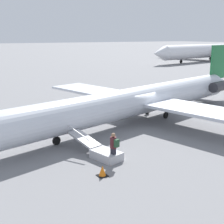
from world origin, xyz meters
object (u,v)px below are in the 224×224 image
(airplane_main, at_px, (145,99))
(passenger, at_px, (114,146))
(boarding_stairs, at_px, (101,152))
(airplane_far_left, at_px, (210,51))

(airplane_main, xyz_separation_m, passenger, (7.31, 6.37, -0.79))
(airplane_main, height_order, passenger, airplane_main)
(airplane_main, xyz_separation_m, boarding_stairs, (7.49, 5.33, -1.44))
(boarding_stairs, distance_m, passenger, 1.23)
(airplane_main, height_order, airplane_far_left, airplane_far_left)
(airplane_main, bearing_deg, boarding_stairs, 23.67)
(airplane_main, bearing_deg, passenger, 29.28)
(airplane_far_left, xyz_separation_m, boarding_stairs, (64.27, 46.43, -2.54))
(passenger, bearing_deg, boarding_stairs, -1.83)
(boarding_stairs, height_order, passenger, passenger)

